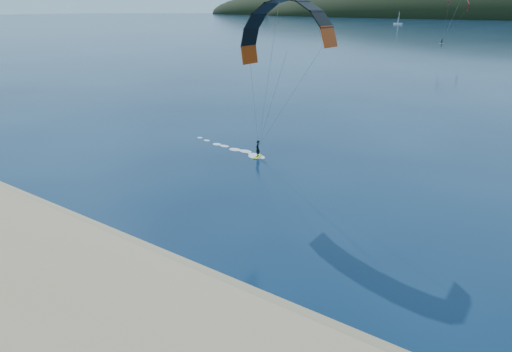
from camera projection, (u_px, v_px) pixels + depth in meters
The scene contains 5 objects.
ground at pixel (97, 296), 25.11m from camera, with size 1800.00×1800.00×0.00m, color #071934.
wet_sand at pixel (157, 261), 28.53m from camera, with size 220.00×2.50×0.10m.
kitesurfer_near at pixel (285, 55), 36.37m from camera, with size 21.83×8.76×15.03m.
kitesurfer_far at pixel (457, 7), 180.97m from camera, with size 11.09×8.09×18.35m.
sailboat at pixel (398, 23), 398.02m from camera, with size 8.11×5.08×11.32m.
Camera 1 is at (19.43, -12.06, 15.29)m, focal length 31.34 mm.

